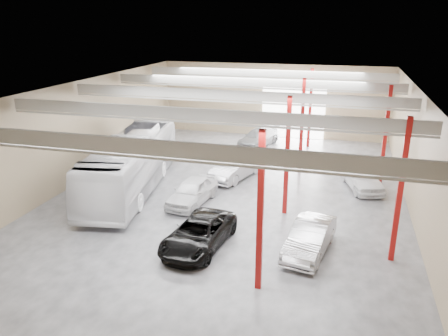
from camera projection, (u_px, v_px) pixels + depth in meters
The scene contains 8 objects.
depot_shell at pixel (236, 119), 27.71m from camera, with size 22.12×32.12×7.06m.
coach_bus at pixel (132, 163), 29.18m from camera, with size 3.14×13.43×3.74m, color white.
black_sedan at pixel (199, 233), 21.95m from camera, with size 2.47×5.36×1.49m, color black.
car_row_a at pixel (192, 191), 27.24m from camera, with size 1.88×4.67×1.59m, color silver.
car_row_b at pixel (236, 167), 31.58m from camera, with size 1.80×5.16×1.70m, color #A0A0A4.
car_row_c at pixel (258, 138), 39.76m from camera, with size 2.14×5.27×1.53m, color gray.
car_right_near at pixel (310, 238), 21.43m from camera, with size 1.67×4.78×1.57m, color #B4B5B9.
car_right_far at pixel (362, 177), 29.63m from camera, with size 1.94×4.82×1.64m, color white.
Camera 1 is at (6.73, -25.96, 10.93)m, focal length 35.00 mm.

